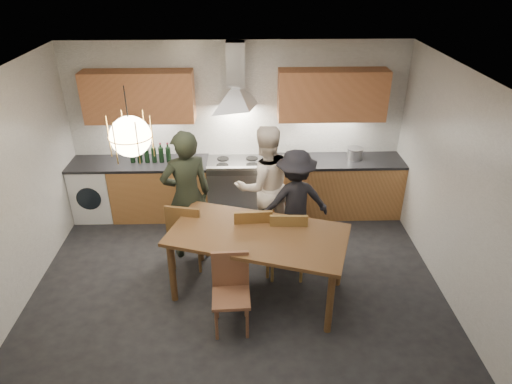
{
  "coord_description": "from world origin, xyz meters",
  "views": [
    {
      "loc": [
        0.1,
        -4.29,
        3.72
      ],
      "look_at": [
        0.23,
        0.4,
        1.2
      ],
      "focal_mm": 32.0,
      "sensor_mm": 36.0,
      "label": 1
    }
  ],
  "objects_px": {
    "chair_back_left": "(187,231)",
    "person_mid": "(264,186)",
    "stock_pot": "(355,154)",
    "dining_table": "(258,241)",
    "wine_bottles": "(150,153)",
    "person_right": "(295,201)",
    "person_left": "(187,196)",
    "mixing_bowl": "(297,158)",
    "chair_front": "(231,286)"
  },
  "relations": [
    {
      "from": "chair_back_left",
      "to": "person_mid",
      "type": "height_order",
      "value": "person_mid"
    },
    {
      "from": "stock_pot",
      "to": "dining_table",
      "type": "bearing_deg",
      "value": -128.21
    },
    {
      "from": "wine_bottles",
      "to": "stock_pot",
      "type": "bearing_deg",
      "value": 0.8
    },
    {
      "from": "person_right",
      "to": "stock_pot",
      "type": "height_order",
      "value": "person_right"
    },
    {
      "from": "person_left",
      "to": "mixing_bowl",
      "type": "xyz_separation_m",
      "value": [
        1.54,
        1.03,
        0.05
      ]
    },
    {
      "from": "dining_table",
      "to": "wine_bottles",
      "type": "distance_m",
      "value": 2.45
    },
    {
      "from": "person_right",
      "to": "stock_pot",
      "type": "relative_size",
      "value": 6.38
    },
    {
      "from": "person_right",
      "to": "mixing_bowl",
      "type": "height_order",
      "value": "person_right"
    },
    {
      "from": "chair_front",
      "to": "person_left",
      "type": "height_order",
      "value": "person_left"
    },
    {
      "from": "person_left",
      "to": "mixing_bowl",
      "type": "relative_size",
      "value": 5.18
    },
    {
      "from": "stock_pot",
      "to": "person_mid",
      "type": "bearing_deg",
      "value": -150.92
    },
    {
      "from": "person_right",
      "to": "wine_bottles",
      "type": "bearing_deg",
      "value": -31.9
    },
    {
      "from": "dining_table",
      "to": "person_right",
      "type": "height_order",
      "value": "person_right"
    },
    {
      "from": "chair_front",
      "to": "wine_bottles",
      "type": "distance_m",
      "value": 2.75
    },
    {
      "from": "chair_front",
      "to": "stock_pot",
      "type": "relative_size",
      "value": 3.9
    },
    {
      "from": "person_left",
      "to": "stock_pot",
      "type": "xyz_separation_m",
      "value": [
        2.42,
        1.09,
        0.09
      ]
    },
    {
      "from": "dining_table",
      "to": "mixing_bowl",
      "type": "bearing_deg",
      "value": 88.82
    },
    {
      "from": "chair_back_left",
      "to": "mixing_bowl",
      "type": "distance_m",
      "value": 2.08
    },
    {
      "from": "person_right",
      "to": "wine_bottles",
      "type": "height_order",
      "value": "person_right"
    },
    {
      "from": "chair_back_left",
      "to": "stock_pot",
      "type": "distance_m",
      "value": 2.82
    },
    {
      "from": "wine_bottles",
      "to": "chair_back_left",
      "type": "bearing_deg",
      "value": -64.73
    },
    {
      "from": "chair_front",
      "to": "mixing_bowl",
      "type": "relative_size",
      "value": 2.59
    },
    {
      "from": "stock_pot",
      "to": "chair_front",
      "type": "bearing_deg",
      "value": -126.86
    },
    {
      "from": "person_left",
      "to": "stock_pot",
      "type": "height_order",
      "value": "person_left"
    },
    {
      "from": "chair_back_left",
      "to": "wine_bottles",
      "type": "xyz_separation_m",
      "value": [
        -0.65,
        1.37,
        0.5
      ]
    },
    {
      "from": "dining_table",
      "to": "person_mid",
      "type": "distance_m",
      "value": 1.17
    },
    {
      "from": "dining_table",
      "to": "person_left",
      "type": "bearing_deg",
      "value": 154.51
    },
    {
      "from": "person_left",
      "to": "person_mid",
      "type": "xyz_separation_m",
      "value": [
        1.02,
        0.31,
        -0.03
      ]
    },
    {
      "from": "dining_table",
      "to": "person_mid",
      "type": "bearing_deg",
      "value": 101.62
    },
    {
      "from": "chair_front",
      "to": "person_left",
      "type": "bearing_deg",
      "value": 111.35
    },
    {
      "from": "person_left",
      "to": "person_mid",
      "type": "height_order",
      "value": "person_left"
    },
    {
      "from": "dining_table",
      "to": "wine_bottles",
      "type": "relative_size",
      "value": 3.67
    },
    {
      "from": "chair_back_left",
      "to": "wine_bottles",
      "type": "bearing_deg",
      "value": -53.23
    },
    {
      "from": "chair_back_left",
      "to": "person_left",
      "type": "distance_m",
      "value": 0.47
    },
    {
      "from": "chair_back_left",
      "to": "wine_bottles",
      "type": "distance_m",
      "value": 1.59
    },
    {
      "from": "chair_front",
      "to": "person_mid",
      "type": "distance_m",
      "value": 1.76
    },
    {
      "from": "dining_table",
      "to": "chair_back_left",
      "type": "height_order",
      "value": "chair_back_left"
    },
    {
      "from": "person_mid",
      "to": "chair_back_left",
      "type": "bearing_deg",
      "value": 13.47
    },
    {
      "from": "dining_table",
      "to": "person_left",
      "type": "relative_size",
      "value": 1.25
    },
    {
      "from": "dining_table",
      "to": "chair_back_left",
      "type": "relative_size",
      "value": 2.31
    },
    {
      "from": "person_right",
      "to": "wine_bottles",
      "type": "xyz_separation_m",
      "value": [
        -2.06,
        0.93,
        0.32
      ]
    },
    {
      "from": "dining_table",
      "to": "wine_bottles",
      "type": "height_order",
      "value": "wine_bottles"
    },
    {
      "from": "chair_back_left",
      "to": "person_right",
      "type": "xyz_separation_m",
      "value": [
        1.42,
        0.43,
        0.18
      ]
    },
    {
      "from": "mixing_bowl",
      "to": "wine_bottles",
      "type": "distance_m",
      "value": 2.18
    },
    {
      "from": "person_right",
      "to": "mixing_bowl",
      "type": "bearing_deg",
      "value": -104.79
    },
    {
      "from": "mixing_bowl",
      "to": "stock_pot",
      "type": "relative_size",
      "value": 1.51
    },
    {
      "from": "chair_back_left",
      "to": "dining_table",
      "type": "bearing_deg",
      "value": 160.93
    },
    {
      "from": "person_left",
      "to": "stock_pot",
      "type": "bearing_deg",
      "value": -175.67
    },
    {
      "from": "person_mid",
      "to": "wine_bottles",
      "type": "distance_m",
      "value": 1.82
    },
    {
      "from": "chair_back_left",
      "to": "chair_front",
      "type": "distance_m",
      "value": 1.18
    }
  ]
}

